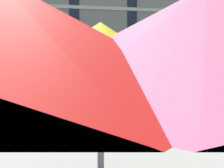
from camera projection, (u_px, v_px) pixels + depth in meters
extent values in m
plane|color=#38383A|center=(111.00, 108.00, 10.65)|extent=(120.00, 120.00, 0.00)
cube|color=#B2ADA3|center=(105.00, 97.00, 17.42)|extent=(56.00, 3.60, 0.12)
cube|color=gray|center=(102.00, 25.00, 25.32)|extent=(38.24, 12.00, 19.20)
cube|color=beige|center=(104.00, 66.00, 19.48)|extent=(37.48, 0.08, 0.36)
cube|color=beige|center=(104.00, 37.00, 19.40)|extent=(37.48, 0.08, 0.36)
cube|color=beige|center=(104.00, 8.00, 19.31)|extent=(37.48, 0.08, 0.36)
cube|color=black|center=(12.00, 1.00, 18.41)|extent=(1.10, 0.06, 18.00)
cube|color=black|center=(74.00, 3.00, 19.01)|extent=(1.10, 0.06, 18.00)
cube|color=black|center=(132.00, 6.00, 19.61)|extent=(1.10, 0.06, 18.00)
cube|color=black|center=(187.00, 8.00, 20.21)|extent=(1.10, 0.06, 18.00)
cube|color=black|center=(22.00, 83.00, 13.68)|extent=(0.16, 1.75, 0.36)
cylinder|color=black|center=(16.00, 97.00, 14.57)|extent=(0.68, 0.22, 0.68)
cylinder|color=black|center=(4.00, 99.00, 12.68)|extent=(0.68, 0.22, 0.68)
cube|color=navy|center=(70.00, 93.00, 14.03)|extent=(4.40, 1.76, 0.80)
cube|color=navy|center=(68.00, 83.00, 14.00)|extent=(2.30, 1.55, 0.68)
cube|color=black|center=(68.00, 83.00, 14.00)|extent=(2.32, 1.57, 0.32)
cylinder|color=black|center=(87.00, 96.00, 15.05)|extent=(0.60, 0.22, 0.60)
cylinder|color=black|center=(86.00, 99.00, 13.30)|extent=(0.60, 0.22, 0.60)
cylinder|color=black|center=(55.00, 97.00, 14.79)|extent=(0.60, 0.22, 0.60)
cylinder|color=black|center=(49.00, 99.00, 13.04)|extent=(0.60, 0.22, 0.60)
cube|color=slate|center=(139.00, 92.00, 14.56)|extent=(4.40, 1.76, 0.80)
cube|color=slate|center=(137.00, 83.00, 14.53)|extent=(2.30, 1.55, 0.68)
cube|color=black|center=(137.00, 83.00, 14.53)|extent=(2.32, 1.57, 0.32)
cylinder|color=black|center=(151.00, 96.00, 15.58)|extent=(0.60, 0.22, 0.60)
cylinder|color=black|center=(158.00, 98.00, 13.83)|extent=(0.60, 0.22, 0.60)
cylinder|color=black|center=(121.00, 96.00, 15.32)|extent=(0.60, 0.22, 0.60)
cylinder|color=black|center=(124.00, 98.00, 13.57)|extent=(0.60, 0.22, 0.60)
cube|color=#B21E19|center=(204.00, 92.00, 15.10)|extent=(4.40, 1.76, 0.80)
cube|color=#B21E19|center=(203.00, 83.00, 15.07)|extent=(2.30, 1.55, 0.68)
cube|color=black|center=(203.00, 83.00, 15.07)|extent=(2.32, 1.57, 0.32)
cylinder|color=black|center=(212.00, 95.00, 16.12)|extent=(0.60, 0.22, 0.60)
cylinder|color=black|center=(184.00, 96.00, 15.86)|extent=(0.60, 0.22, 0.60)
cylinder|color=black|center=(195.00, 98.00, 14.11)|extent=(0.60, 0.22, 0.60)
cylinder|color=#4C3823|center=(16.00, 87.00, 17.04)|extent=(0.27, 0.27, 2.00)
sphere|color=#236023|center=(14.00, 66.00, 17.13)|extent=(2.02, 2.02, 2.02)
sphere|color=#236023|center=(19.00, 67.00, 17.29)|extent=(2.88, 2.88, 2.88)
sphere|color=#236023|center=(18.00, 69.00, 17.01)|extent=(2.66, 2.66, 2.66)
sphere|color=#236023|center=(19.00, 66.00, 17.29)|extent=(1.92, 1.92, 1.92)
cylinder|color=brown|center=(96.00, 84.00, 17.11)|extent=(0.35, 0.35, 2.69)
sphere|color=#236023|center=(99.00, 56.00, 16.73)|extent=(2.71, 2.71, 2.71)
sphere|color=#236023|center=(97.00, 59.00, 16.99)|extent=(3.09, 3.09, 3.09)
sphere|color=#236023|center=(96.00, 57.00, 17.11)|extent=(3.03, 3.03, 3.03)
cylinder|color=brown|center=(199.00, 87.00, 18.03)|extent=(0.31, 0.31, 2.02)
sphere|color=#236023|center=(200.00, 70.00, 17.86)|extent=(1.43, 1.43, 1.43)
sphere|color=#236023|center=(202.00, 68.00, 17.82)|extent=(1.89, 1.89, 1.89)
cylinder|color=silver|center=(101.00, 154.00, 1.58)|extent=(0.06, 0.06, 2.20)
cone|color=yellow|center=(199.00, 59.00, 1.65)|extent=(1.62, 1.62, 0.47)
cone|color=green|center=(133.00, 65.00, 2.40)|extent=(1.62, 1.62, 0.47)
cone|color=#662D9E|center=(64.00, 65.00, 2.31)|extent=(1.62, 1.62, 0.47)
cone|color=#E5668C|center=(207.00, 38.00, 0.81)|extent=(1.62, 1.62, 0.47)
cone|color=yellow|center=(101.00, 53.00, 1.56)|extent=(1.55, 1.55, 0.55)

